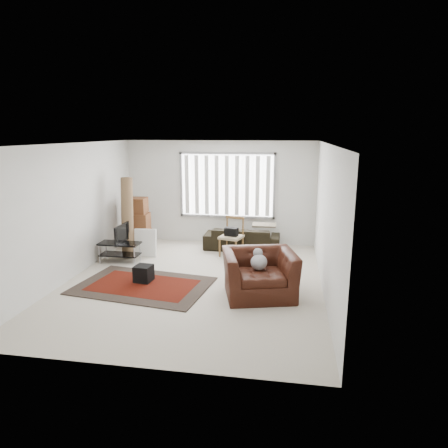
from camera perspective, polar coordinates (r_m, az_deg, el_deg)
The scene contains 11 objects.
room at distance 8.07m, azimuth -3.46°, elevation 4.78°, with size 6.00×6.02×2.71m.
persian_rug at distance 7.97m, azimuth -11.49°, elevation -8.61°, with size 2.71×2.00×0.02m.
tv_stand at distance 9.39m, azimuth -14.67°, elevation -3.35°, with size 0.92×0.42×0.46m.
tv at distance 9.30m, azimuth -14.79°, elevation -1.32°, with size 0.75×0.10×0.43m, color black.
subwoofer at distance 8.11m, azimuth -11.42°, elevation -6.93°, with size 0.32×0.32×0.32m, color black.
moving_boxes at distance 10.29m, azimuth -12.04°, elevation -0.20°, with size 0.56×0.52×1.31m.
white_flatpack at distance 9.71m, azimuth -11.16°, elevation -2.64°, with size 0.52×0.08×0.66m, color silver.
rolled_rug at distance 9.74m, azimuth -13.65°, elevation 0.97°, with size 0.28×0.28×1.87m, color brown.
sofa at distance 10.12m, azimuth 2.59°, elevation -1.58°, with size 1.89×0.82×0.73m, color black.
side_chair at distance 9.54m, azimuth 1.11°, elevation -1.56°, with size 0.61×0.61×0.93m.
armchair at distance 7.27m, azimuth 5.07°, elevation -6.63°, with size 1.51×1.39×0.94m.
Camera 1 is at (1.82, -7.28, 2.92)m, focal length 32.00 mm.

